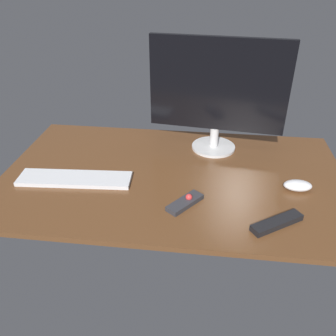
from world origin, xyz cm
name	(u,v)px	position (x,y,z in cm)	size (l,w,h in cm)	color
desk	(173,177)	(0.00, 0.00, 1.00)	(140.00, 84.00, 2.00)	brown
monitor	(218,91)	(16.08, 25.40, 29.51)	(59.04, 20.03, 49.91)	silver
keyboard	(75,179)	(-38.57, -9.25, 2.82)	(44.84, 11.25, 1.64)	silver
computer_mouse	(298,185)	(48.46, -5.05, 3.92)	(10.70, 6.29, 3.83)	silver
media_remote	(185,202)	(6.54, -19.65, 3.05)	(13.30, 15.14, 3.51)	#2D2D33
tv_remote	(277,223)	(37.75, -27.33, 3.07)	(19.52, 4.45, 2.14)	black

